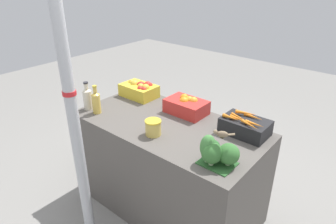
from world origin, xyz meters
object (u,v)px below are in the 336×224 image
orange_crate (187,106)px  sparrow_bird (222,134)px  support_pole (72,109)px  carrot_crate (245,126)px  juice_bottle_cloudy (88,98)px  juice_bottle_golden (96,102)px  apple_crate (140,89)px  broccoli_pile (216,152)px  pickle_jar (153,128)px

orange_crate → sparrow_bird: bearing=-37.7°
support_pole → carrot_crate: 1.24m
juice_bottle_cloudy → juice_bottle_golden: 0.12m
apple_crate → sparrow_bird: bearing=-21.8°
orange_crate → broccoli_pile: broccoli_pile is taller
pickle_jar → sparrow_bird: 0.60m
broccoli_pile → juice_bottle_cloudy: size_ratio=0.94×
sparrow_bird → orange_crate: bearing=-66.6°
apple_crate → pickle_jar: size_ratio=2.78×
carrot_crate → juice_bottle_golden: (-1.14, -0.49, 0.04)m
apple_crate → juice_bottle_cloudy: (-0.15, -0.49, 0.03)m
juice_bottle_golden → sparrow_bird: 1.21m
sparrow_bird → pickle_jar: bearing=-30.5°
juice_bottle_cloudy → pickle_jar: size_ratio=2.05×
support_pole → sparrow_bird: bearing=27.0°
juice_bottle_cloudy → sparrow_bird: juice_bottle_cloudy is taller
juice_bottle_cloudy → broccoli_pile: bearing=0.9°
apple_crate → orange_crate: bearing=0.1°
broccoli_pile → sparrow_bird: size_ratio=1.91×
apple_crate → broccoli_pile: (1.15, -0.47, 0.02)m
juice_bottle_golden → pickle_jar: juice_bottle_golden is taller
carrot_crate → broccoli_pile: 0.47m
apple_crate → juice_bottle_golden: juice_bottle_golden is taller
carrot_crate → juice_bottle_cloudy: size_ratio=1.36×
orange_crate → juice_bottle_cloudy: 0.86m
broccoli_pile → juice_bottle_cloudy: 1.29m
apple_crate → sparrow_bird: size_ratio=2.77×
juice_bottle_golden → orange_crate: bearing=39.8°
carrot_crate → pickle_jar: 0.69m
carrot_crate → sparrow_bird: 0.50m
apple_crate → orange_crate: size_ratio=1.00×
juice_bottle_golden → sparrow_bird: bearing=1.0°
support_pole → orange_crate: (0.27, 0.92, -0.22)m
juice_bottle_cloudy → pickle_jar: (0.74, 0.04, -0.05)m
broccoli_pile → juice_bottle_golden: bearing=-179.0°
juice_bottle_cloudy → sparrow_bird: (1.32, 0.02, 0.12)m
apple_crate → broccoli_pile: size_ratio=1.45×
carrot_crate → broccoli_pile: size_ratio=1.45×
broccoli_pile → orange_crate: bearing=141.2°
carrot_crate → juice_bottle_golden: size_ratio=1.38×
carrot_crate → broccoli_pile: broccoli_pile is taller
support_pole → juice_bottle_cloudy: 0.64m
support_pole → sparrow_bird: size_ratio=18.44×
carrot_crate → broccoli_pile: (0.04, -0.47, 0.02)m
pickle_jar → sparrow_bird: (0.58, -0.02, 0.17)m
support_pole → apple_crate: 0.99m
orange_crate → juice_bottle_cloudy: size_ratio=1.36×
pickle_jar → apple_crate: bearing=142.6°
broccoli_pile → sparrow_bird: sparrow_bird is taller
sparrow_bird → broccoli_pile: bearing=-27.7°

